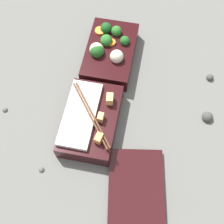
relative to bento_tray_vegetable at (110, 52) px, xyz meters
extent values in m
plane|color=slate|center=(0.12, -0.01, -0.03)|extent=(3.00, 3.00, 0.00)
cube|color=black|center=(0.00, 0.00, -0.01)|extent=(0.21, 0.13, 0.05)
sphere|color=#19511E|center=(-0.06, -0.02, 0.03)|extent=(0.03, 0.03, 0.03)
sphere|color=#236023|center=(-0.03, 0.04, 0.03)|extent=(0.03, 0.03, 0.03)
sphere|color=#2D7028|center=(-0.02, -0.01, 0.03)|extent=(0.03, 0.03, 0.03)
sphere|color=#236023|center=(0.03, -0.03, 0.03)|extent=(0.04, 0.04, 0.04)
sphere|color=#2D7028|center=(-0.06, 0.01, 0.03)|extent=(0.03, 0.03, 0.03)
cylinder|color=orange|center=(-0.02, 0.00, 0.02)|extent=(0.03, 0.03, 0.01)
cylinder|color=orange|center=(-0.05, -0.04, 0.02)|extent=(0.04, 0.04, 0.01)
sphere|color=beige|center=(0.02, -0.03, 0.03)|extent=(0.04, 0.04, 0.04)
sphere|color=beige|center=(0.03, 0.03, 0.03)|extent=(0.04, 0.04, 0.04)
cube|color=black|center=(0.22, 0.00, -0.01)|extent=(0.21, 0.13, 0.05)
cube|color=white|center=(0.22, -0.03, 0.02)|extent=(0.19, 0.08, 0.01)
cube|color=#EAB266|center=(0.17, 0.03, 0.03)|extent=(0.03, 0.02, 0.02)
cube|color=#EAB266|center=(0.23, 0.02, 0.03)|extent=(0.02, 0.02, 0.02)
cube|color=#F4A356|center=(0.28, 0.03, 0.03)|extent=(0.03, 0.02, 0.02)
cylinder|color=#56331E|center=(0.23, -0.01, 0.03)|extent=(0.16, 0.13, 0.01)
cylinder|color=#56331E|center=(0.22, 0.00, 0.03)|extent=(0.16, 0.13, 0.01)
cube|color=black|center=(0.38, 0.14, -0.02)|extent=(0.23, 0.16, 0.02)
sphere|color=#595651|center=(0.23, -0.25, -0.03)|extent=(0.01, 0.01, 0.01)
sphere|color=#595651|center=(0.37, -0.10, -0.03)|extent=(0.01, 0.01, 0.01)
sphere|color=#474442|center=(0.15, 0.29, -0.02)|extent=(0.03, 0.03, 0.03)
sphere|color=#474442|center=(0.02, 0.30, -0.03)|extent=(0.02, 0.02, 0.02)
camera|label=1|loc=(0.55, 0.11, 0.72)|focal=50.00mm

